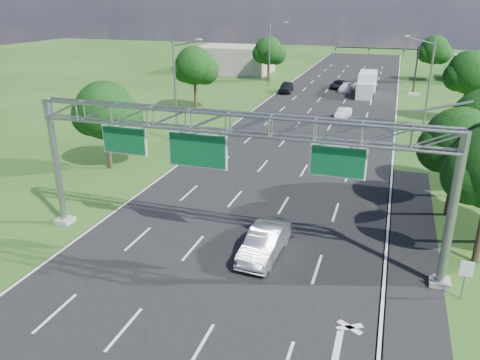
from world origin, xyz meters
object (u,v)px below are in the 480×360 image
at_px(box_truck, 367,84).
at_px(traffic_signal, 392,59).
at_px(silver_sedan, 265,243).
at_px(regulatory_sign, 466,272).
at_px(sign_gantry, 230,134).

bearing_deg(box_truck, traffic_signal, 38.67).
relative_size(silver_sedan, box_truck, 0.57).
height_order(regulatory_sign, box_truck, box_truck).
height_order(sign_gantry, traffic_signal, sign_gantry).
bearing_deg(silver_sedan, box_truck, 91.34).
relative_size(sign_gantry, traffic_signal, 1.92).
bearing_deg(box_truck, silver_sedan, -92.86).
bearing_deg(regulatory_sign, box_truck, 98.95).
bearing_deg(sign_gantry, traffic_signal, 82.32).
xyz_separation_m(traffic_signal, silver_sedan, (-5.14, -52.98, -4.35)).
bearing_deg(regulatory_sign, silver_sedan, 174.11).
bearing_deg(traffic_signal, sign_gantry, -97.68).
relative_size(regulatory_sign, silver_sedan, 0.42).
xyz_separation_m(regulatory_sign, silver_sedan, (-10.06, 1.04, -0.69)).
bearing_deg(silver_sedan, regulatory_sign, -2.32).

